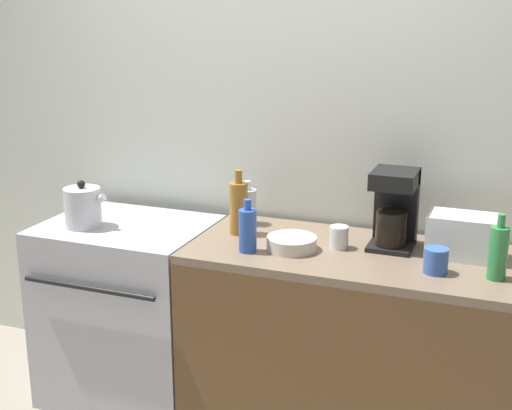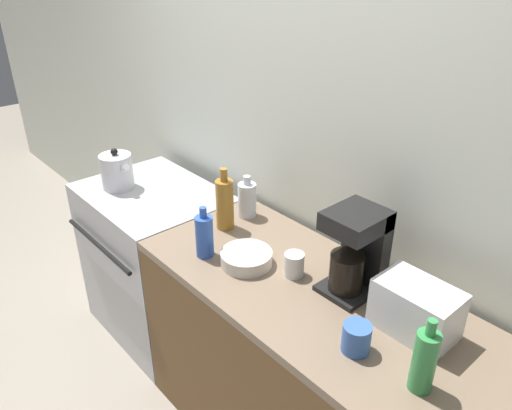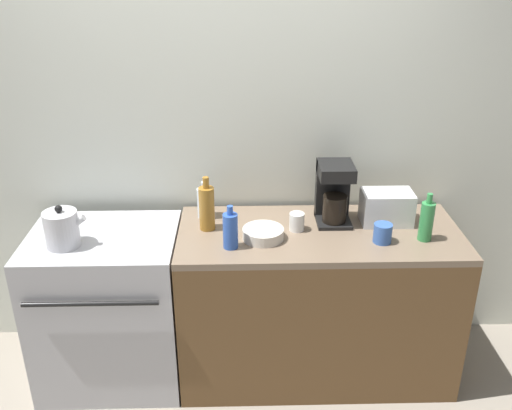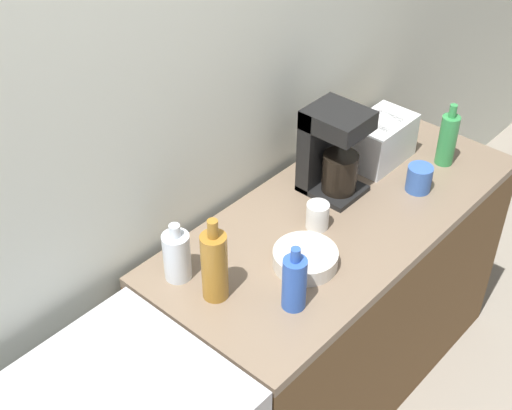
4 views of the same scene
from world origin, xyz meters
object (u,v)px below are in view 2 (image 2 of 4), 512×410
kettle (117,171)px  coffee_maker (357,249)px  bottle_clear (247,199)px  bottle_amber (225,203)px  cup_white (294,264)px  bowl (246,258)px  stove (158,260)px  bottle_green (424,360)px  cup_blue (356,338)px  bottle_blue (204,236)px  toaster (416,309)px

kettle → coffee_maker: coffee_maker is taller
bottle_clear → coffee_maker: bearing=-5.4°
bottle_amber → kettle: bearing=-166.8°
cup_white → bowl: (-0.18, -0.09, -0.02)m
stove → bottle_green: bottle_green is taller
bottle_clear → cup_blue: (0.92, -0.32, -0.04)m
cup_white → bottle_blue: bearing=-152.6°
kettle → bottle_clear: kettle is taller
kettle → bottle_clear: bearing=24.5°
toaster → bottle_amber: (-0.97, -0.05, 0.03)m
coffee_maker → bowl: bearing=-152.3°
bottle_clear → bowl: 0.42m
stove → bottle_green: 1.76m
bottle_green → bowl: bottle_green is taller
cup_white → bottle_clear: bearing=160.2°
stove → bottle_amber: (0.55, 0.07, 0.56)m
kettle → bottle_amber: 0.73m
bottle_blue → cup_blue: bottle_blue is taller
toaster → cup_white: 0.50m
bottle_green → cup_white: bottle_green is taller
toaster → cup_white: toaster is taller
bottle_green → bottle_clear: bottle_green is taller
toaster → stove: bearing=-175.5°
bowl → cup_blue: bearing=-4.9°
cup_blue → bottle_amber: bearing=169.1°
cup_white → cup_blue: cup_blue is taller
bottle_blue → cup_white: (0.35, 0.18, -0.05)m
toaster → bowl: toaster is taller
toaster → coffee_maker: bearing=173.5°
bottle_blue → stove: bearing=168.4°
bottle_amber → cup_white: 0.48m
kettle → coffee_maker: 1.42m
bottle_amber → bottle_blue: (0.13, -0.21, -0.03)m
stove → coffee_maker: 1.39m
kettle → bottle_green: bottle_green is taller
kettle → cup_blue: (1.61, -0.00, -0.04)m
bottle_blue → bowl: 0.20m
stove → cup_blue: (1.45, -0.10, 0.49)m
toaster → bottle_clear: size_ratio=1.30×
bottle_blue → coffee_maker: bearing=27.7°
bottle_green → stove: bearing=177.2°
toaster → cup_blue: (-0.07, -0.22, -0.04)m
toaster → cup_blue: toaster is taller
bottle_blue → kettle: bearing=177.2°
kettle → coffee_maker: size_ratio=0.66×
bottle_clear → bowl: size_ratio=0.98×
bottle_amber → bottle_blue: bottle_amber is taller
kettle → bottle_clear: size_ratio=1.07×
toaster → bowl: bearing=-165.7°
coffee_maker → bottle_amber: coffee_maker is taller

